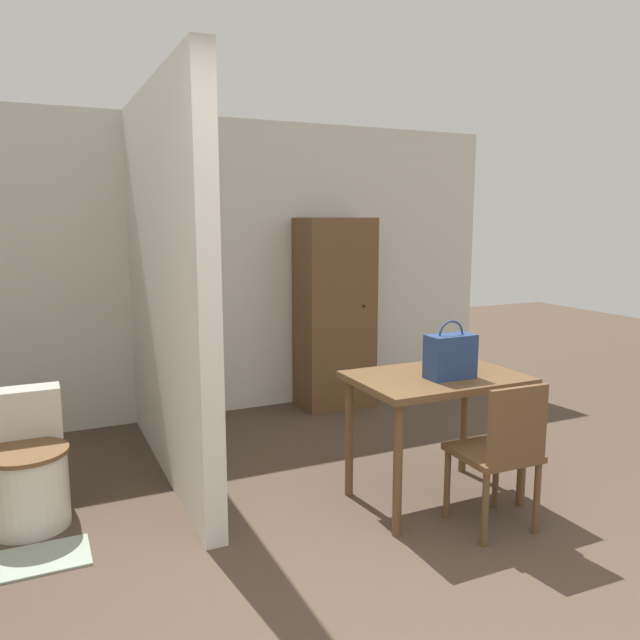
# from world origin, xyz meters

# --- Properties ---
(wall_back) EXTENTS (5.57, 0.12, 2.50)m
(wall_back) POSITION_xyz_m (0.00, 3.70, 1.25)
(wall_back) COLOR silver
(wall_back) RESTS_ON ground_plane
(partition_wall) EXTENTS (0.12, 2.23, 2.50)m
(partition_wall) POSITION_xyz_m (-0.55, 2.52, 1.25)
(partition_wall) COLOR silver
(partition_wall) RESTS_ON ground_plane
(dining_table) EXTENTS (0.98, 0.67, 0.77)m
(dining_table) POSITION_xyz_m (0.78, 1.41, 0.67)
(dining_table) COLOR brown
(dining_table) RESTS_ON ground_plane
(wooden_chair) EXTENTS (0.41, 0.41, 0.83)m
(wooden_chair) POSITION_xyz_m (0.88, 0.95, 0.46)
(wooden_chair) COLOR brown
(wooden_chair) RESTS_ON ground_plane
(toilet) EXTENTS (0.44, 0.59, 0.71)m
(toilet) POSITION_xyz_m (-1.42, 2.13, 0.30)
(toilet) COLOR silver
(toilet) RESTS_ON ground_plane
(handbag) EXTENTS (0.28, 0.14, 0.34)m
(handbag) POSITION_xyz_m (0.81, 1.32, 0.90)
(handbag) COLOR navy
(handbag) RESTS_ON dining_table
(wooden_cabinet) EXTENTS (0.64, 0.45, 1.68)m
(wooden_cabinet) POSITION_xyz_m (1.10, 3.40, 0.84)
(wooden_cabinet) COLOR brown
(wooden_cabinet) RESTS_ON ground_plane
(bath_mat) EXTENTS (0.54, 0.32, 0.01)m
(bath_mat) POSITION_xyz_m (-1.42, 1.67, 0.01)
(bath_mat) COLOR #99A899
(bath_mat) RESTS_ON ground_plane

